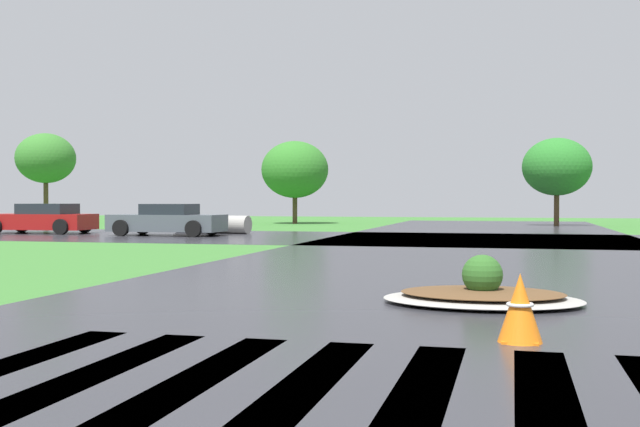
% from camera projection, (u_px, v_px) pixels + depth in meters
% --- Properties ---
extents(asphalt_roadway, '(11.29, 80.00, 0.01)m').
position_uv_depth(asphalt_roadway, '(440.00, 290.00, 12.24)').
color(asphalt_roadway, '#2B2B30').
rests_on(asphalt_roadway, ground).
extents(asphalt_cross_road, '(90.00, 10.16, 0.01)m').
position_uv_depth(asphalt_cross_road, '(481.00, 239.00, 27.72)').
color(asphalt_cross_road, '#2B2B30').
rests_on(asphalt_cross_road, ground).
extents(crosswalk_stripes, '(6.75, 3.53, 0.01)m').
position_uv_depth(crosswalk_stripes, '(363.00, 387.00, 5.94)').
color(crosswalk_stripes, white).
rests_on(crosswalk_stripes, ground).
extents(median_island, '(2.75, 2.02, 0.68)m').
position_uv_depth(median_island, '(482.00, 294.00, 10.69)').
color(median_island, '#9E9B93').
rests_on(median_island, ground).
extents(car_silver_hatch, '(4.50, 2.29, 1.26)m').
position_uv_depth(car_silver_hatch, '(42.00, 219.00, 32.74)').
color(car_silver_hatch, maroon).
rests_on(car_silver_hatch, ground).
extents(car_dark_suv, '(4.52, 2.07, 1.26)m').
position_uv_depth(car_dark_suv, '(168.00, 221.00, 30.68)').
color(car_dark_suv, '#4C545B').
rests_on(car_dark_suv, ground).
extents(drainage_pipe_stack, '(3.49, 1.23, 0.76)m').
position_uv_depth(drainage_pipe_stack, '(212.00, 224.00, 32.75)').
color(drainage_pipe_stack, '#9E9B93').
rests_on(drainage_pipe_stack, ground).
extents(traffic_cone, '(0.45, 0.45, 0.70)m').
position_uv_depth(traffic_cone, '(520.00, 309.00, 7.79)').
color(traffic_cone, orange).
rests_on(traffic_cone, ground).
extents(background_treeline, '(47.37, 6.58, 5.38)m').
position_uv_depth(background_treeline, '(397.00, 165.00, 42.87)').
color(background_treeline, '#4C3823').
rests_on(background_treeline, ground).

